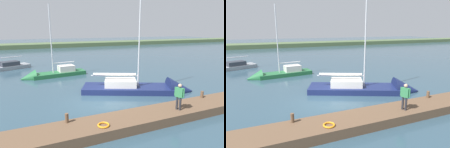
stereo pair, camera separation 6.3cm
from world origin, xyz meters
The scene contains 9 objects.
ground_plane centered at (0.00, 0.00, 0.00)m, with size 200.00×200.00×0.00m, color #2D4756.
far_shoreline centered at (0.00, -49.40, 0.00)m, with size 180.00×8.00×2.40m, color #4C603D.
dock_pier centered at (0.00, 4.30, 0.29)m, with size 20.18×2.13×0.59m, color brown.
mooring_post_near centered at (3.03, 3.55, 0.85)m, with size 0.20×0.20×0.53m, color brown.
mooring_post_far centered at (-7.06, 3.55, 0.84)m, with size 0.22×0.22×0.51m, color brown.
life_ring_buoy centered at (1.30, 4.73, 0.64)m, with size 0.66×0.66×0.10m, color orange.
sailboat_behind_pier centered at (-5.20, -0.70, 0.20)m, with size 10.17×6.48×12.81m.
sailboat_outer_mooring centered at (2.61, -10.06, 0.22)m, with size 7.73×2.78×9.20m.
person_on_dock centered at (-3.87, 4.61, 1.59)m, with size 0.39×0.60×1.73m.
Camera 1 is at (4.60, 13.62, 5.69)m, focal length 31.10 mm.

